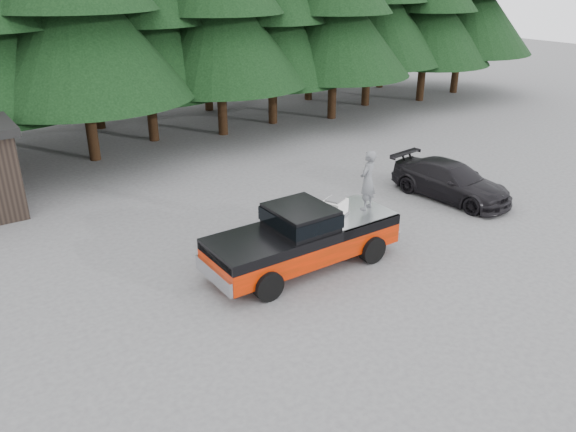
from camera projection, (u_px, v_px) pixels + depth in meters
ground at (293, 286)px, 15.64m from camera, size 120.00×120.00×0.00m
pickup_truck at (303, 246)px, 16.42m from camera, size 6.00×2.04×1.33m
truck_cab at (301, 217)px, 15.99m from camera, size 1.66×1.90×0.59m
air_compressor at (335, 208)px, 16.71m from camera, size 0.86×0.80×0.47m
man_on_bed at (368, 180)px, 16.93m from camera, size 0.79×0.66×1.85m
parked_car at (451, 181)px, 21.40m from camera, size 2.47×4.96×1.38m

